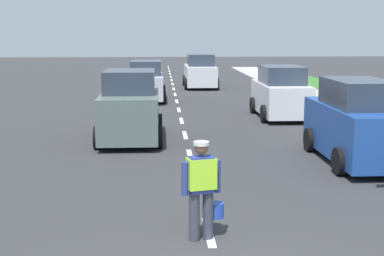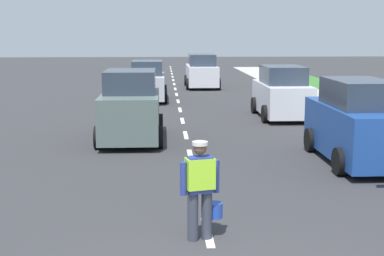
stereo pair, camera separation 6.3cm
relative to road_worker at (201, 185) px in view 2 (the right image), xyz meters
name	(u,v)px [view 2 (the right image)]	position (x,y,z in m)	size (l,w,h in m)	color
ground_plane	(178,101)	(0.14, 18.59, -0.93)	(96.00, 96.00, 0.00)	#333335
lane_center_line	(176,92)	(0.14, 22.79, -0.93)	(0.14, 46.40, 0.01)	silver
road_worker	(201,185)	(0.00, 0.00, 0.00)	(0.73, 0.49, 1.67)	#383D4C
car_parked_curbside	(356,124)	(4.45, 5.25, 0.09)	(1.87, 4.29, 2.20)	#1E4799
car_outgoing_far	(202,72)	(1.80, 25.06, 0.03)	(2.04, 4.24, 2.06)	silver
car_oncoming_lead	(131,108)	(-1.63, 8.50, 0.11)	(2.02, 3.85, 2.23)	slate
car_parked_far	(282,94)	(4.16, 12.91, 0.03)	(1.99, 4.01, 2.08)	silver
car_oncoming_second	(147,82)	(-1.38, 18.69, -0.01)	(1.95, 3.96, 2.00)	silver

